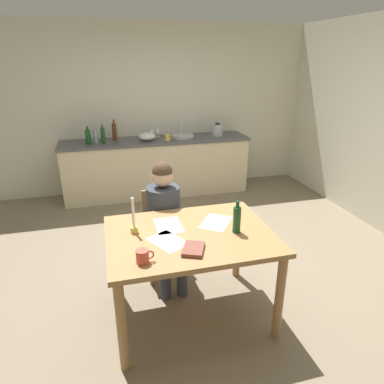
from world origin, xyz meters
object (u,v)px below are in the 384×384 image
object	(u,v)px
book_magazine	(193,249)
wine_glass_near_sink	(158,130)
wine_bottle_on_table	(237,219)
stovetop_kettle	(217,129)
coffee_mug	(143,256)
bottle_sauce	(114,131)
candlestick	(134,223)
bottle_vinegar	(96,136)
sink_unit	(183,136)
teacup_on_counter	(168,138)
bottle_oil	(88,137)
dining_table	(190,245)
mixing_bowl	(147,137)
person_seated	(165,216)
chair_at_table	(163,228)
wine_glass_by_kettle	(152,130)
bottle_wine_red	(103,135)

from	to	relation	value
book_magazine	wine_glass_near_sink	size ratio (longest dim) A/B	1.29
wine_bottle_on_table	stovetop_kettle	xyz separation A→B (m)	(0.84, 2.97, 0.10)
coffee_mug	wine_glass_near_sink	size ratio (longest dim) A/B	0.81
bottle_sauce	wine_glass_near_sink	xyz separation A→B (m)	(0.68, 0.06, -0.02)
coffee_mug	candlestick	distance (m)	0.44
bottle_vinegar	wine_bottle_on_table	bearing A→B (deg)	-70.01
sink_unit	coffee_mug	bearing A→B (deg)	-107.94
teacup_on_counter	wine_glass_near_sink	bearing A→B (deg)	108.38
candlestick	bottle_oil	distance (m)	2.73
bottle_sauce	teacup_on_counter	world-z (taller)	bottle_sauce
sink_unit	stovetop_kettle	world-z (taller)	sink_unit
dining_table	bottle_sauce	distance (m)	3.04
wine_glass_near_sink	mixing_bowl	bearing A→B (deg)	-134.69
person_seated	mixing_bowl	distance (m)	2.28
bottle_vinegar	wine_glass_near_sink	xyz separation A→B (m)	(0.96, 0.21, -0.00)
sink_unit	teacup_on_counter	size ratio (longest dim) A/B	3.31
sink_unit	stovetop_kettle	distance (m)	0.58
coffee_mug	wine_bottle_on_table	bearing A→B (deg)	17.46
chair_at_table	stovetop_kettle	xyz separation A→B (m)	(1.30, 2.17, 0.52)
mixing_bowl	chair_at_table	bearing A→B (deg)	-94.20
candlestick	teacup_on_counter	size ratio (longest dim) A/B	2.75
bottle_oil	wine_glass_by_kettle	xyz separation A→B (m)	(0.97, 0.22, -0.00)
candlestick	bottle_wine_red	distance (m)	2.70
bottle_vinegar	teacup_on_counter	size ratio (longest dim) A/B	2.38
candlestick	stovetop_kettle	distance (m)	3.22
candlestick	wine_glass_near_sink	xyz separation A→B (m)	(0.68, 2.92, 0.14)
bottle_wine_red	mixing_bowl	distance (m)	0.65
candlestick	teacup_on_counter	world-z (taller)	candlestick
wine_bottle_on_table	bottle_vinegar	size ratio (longest dim) A/B	1.03
bottle_oil	wine_glass_near_sink	bearing A→B (deg)	11.94
book_magazine	wine_glass_near_sink	xyz separation A→B (m)	(0.30, 3.31, 0.21)
person_seated	candlestick	distance (m)	0.59
coffee_mug	bottle_oil	size ratio (longest dim) A/B	0.49
chair_at_table	book_magazine	distance (m)	1.04
wine_bottle_on_table	bottle_sauce	distance (m)	3.16
bottle_oil	sink_unit	bearing A→B (deg)	3.13
sink_unit	bottle_oil	xyz separation A→B (m)	(-1.43, -0.08, 0.09)
coffee_mug	bottle_wine_red	size ratio (longest dim) A/B	0.45
book_magazine	stovetop_kettle	size ratio (longest dim) A/B	0.90
bottle_vinegar	person_seated	bearing A→B (deg)	-75.04
chair_at_table	stovetop_kettle	size ratio (longest dim) A/B	3.89
bottle_oil	stovetop_kettle	xyz separation A→B (m)	(2.01, 0.07, -0.01)
person_seated	bottle_sauce	distance (m)	2.46
candlestick	wine_glass_by_kettle	xyz separation A→B (m)	(0.59, 2.92, 0.14)
sink_unit	mixing_bowl	size ratio (longest dim) A/B	1.39
chair_at_table	wine_glass_near_sink	bearing A→B (deg)	81.26
bottle_vinegar	bottle_sauce	bearing A→B (deg)	28.48
wine_glass_near_sink	teacup_on_counter	distance (m)	0.32
person_seated	wine_bottle_on_table	distance (m)	0.83
bottle_sauce	teacup_on_counter	xyz separation A→B (m)	(0.77, -0.24, -0.09)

